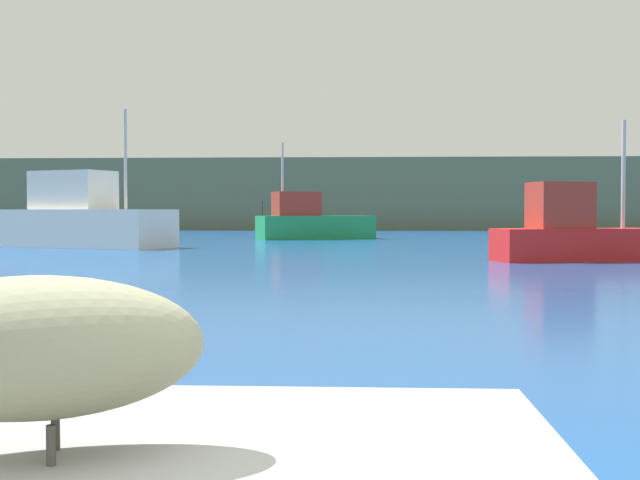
{
  "coord_description": "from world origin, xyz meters",
  "views": [
    {
      "loc": [
        -0.12,
        -2.15,
        1.4
      ],
      "look_at": [
        -1.24,
        19.43,
        0.66
      ],
      "focal_mm": 46.53,
      "sensor_mm": 36.0,
      "label": 1
    }
  ],
  "objects_px": {
    "fishing_boat_white": "(77,220)",
    "fishing_boat_green": "(311,222)",
    "pelican": "(31,345)",
    "fishing_boat_red": "(573,233)"
  },
  "relations": [
    {
      "from": "fishing_boat_red",
      "to": "fishing_boat_white",
      "type": "bearing_deg",
      "value": 139.36
    },
    {
      "from": "pelican",
      "to": "fishing_boat_white",
      "type": "xyz_separation_m",
      "value": [
        -10.24,
        29.63,
        0.1
      ]
    },
    {
      "from": "pelican",
      "to": "fishing_boat_red",
      "type": "distance_m",
      "value": 22.38
    },
    {
      "from": "pelican",
      "to": "fishing_boat_red",
      "type": "height_order",
      "value": "fishing_boat_red"
    },
    {
      "from": "fishing_boat_white",
      "to": "pelican",
      "type": "bearing_deg",
      "value": -48.96
    },
    {
      "from": "fishing_boat_green",
      "to": "fishing_boat_red",
      "type": "bearing_deg",
      "value": 93.51
    },
    {
      "from": "pelican",
      "to": "fishing_boat_green",
      "type": "xyz_separation_m",
      "value": [
        -1.59,
        39.56,
        -0.09
      ]
    },
    {
      "from": "pelican",
      "to": "fishing_boat_green",
      "type": "distance_m",
      "value": 39.59
    },
    {
      "from": "pelican",
      "to": "fishing_boat_white",
      "type": "distance_m",
      "value": 31.35
    },
    {
      "from": "fishing_boat_white",
      "to": "fishing_boat_green",
      "type": "relative_size",
      "value": 1.33
    }
  ]
}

